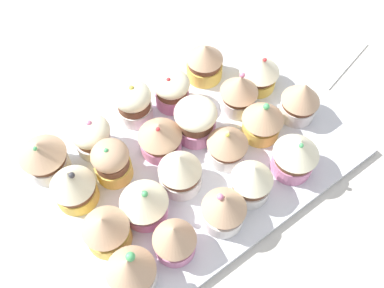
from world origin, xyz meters
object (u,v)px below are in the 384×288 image
object	(u,v)px
cupcake_14	(196,120)
cupcake_9	(263,119)
cupcake_4	(296,154)
cupcake_5	(106,229)
cupcake_11	(73,185)
cupcake_0	(131,270)
cupcake_16	(259,72)
cupcake_20	(172,90)
cupcake_1	(174,239)
baking_tray	(192,157)
cupcake_2	(224,209)
cupcake_12	(112,162)
napkin	(321,50)
cupcake_7	(180,170)
cupcake_15	(239,92)
cupcake_21	(205,61)
cupcake_18	(91,136)
cupcake_8	(227,144)
cupcake_3	(252,180)
cupcake_13	(160,136)
cupcake_6	(144,201)
cupcake_10	(301,100)

from	to	relation	value
cupcake_14	cupcake_9	bearing A→B (deg)	-35.93
cupcake_4	cupcake_9	size ratio (longest dim) A/B	1.06
cupcake_4	cupcake_5	bearing A→B (deg)	166.45
cupcake_9	cupcake_11	bearing A→B (deg)	165.73
cupcake_0	cupcake_14	world-z (taller)	cupcake_0
cupcake_16	cupcake_20	distance (cm)	14.35
cupcake_1	cupcake_5	distance (cm)	8.85
cupcake_0	baking_tray	bearing A→B (deg)	31.43
cupcake_2	cupcake_16	bearing A→B (deg)	37.85
cupcake_0	cupcake_12	world-z (taller)	cupcake_0
cupcake_4	napkin	xyz separation A→B (cm)	(21.29, 14.51, -4.87)
cupcake_7	cupcake_16	distance (cm)	21.88
cupcake_15	cupcake_16	world-z (taller)	cupcake_15
cupcake_5	cupcake_21	world-z (taller)	same
cupcake_18	cupcake_7	bearing A→B (deg)	-61.15
cupcake_4	cupcake_8	bearing A→B (deg)	132.09
cupcake_15	cupcake_20	xyz separation A→B (cm)	(-7.78, 6.88, -0.48)
cupcake_3	cupcake_18	xyz separation A→B (cm)	(-13.80, 19.45, -0.37)
cupcake_8	cupcake_0	bearing A→B (deg)	-161.32
cupcake_0	cupcake_13	size ratio (longest dim) A/B	1.16
cupcake_5	cupcake_13	bearing A→B (deg)	29.35
cupcake_7	napkin	world-z (taller)	cupcake_7
baking_tray	cupcake_1	bearing A→B (deg)	-135.35
cupcake_8	cupcake_7	bearing A→B (deg)	176.16
cupcake_3	napkin	world-z (taller)	cupcake_3
cupcake_5	cupcake_7	world-z (taller)	cupcake_7
cupcake_2	cupcake_9	size ratio (longest dim) A/B	1.01
cupcake_11	cupcake_21	xyz separation A→B (cm)	(27.89, 7.22, -0.22)
cupcake_0	cupcake_1	distance (cm)	6.52
cupcake_2	cupcake_8	size ratio (longest dim) A/B	1.06
cupcake_1	cupcake_20	distance (cm)	24.14
baking_tray	cupcake_6	size ratio (longest dim) A/B	6.43
cupcake_16	cupcake_12	bearing A→B (deg)	-179.50
cupcake_2	cupcake_4	bearing A→B (deg)	1.55
cupcake_4	cupcake_7	size ratio (longest dim) A/B	1.07
cupcake_6	cupcake_20	xyz separation A→B (cm)	(13.91, 13.35, -0.28)
cupcake_8	napkin	distance (cm)	29.04
cupcake_1	napkin	size ratio (longest dim) A/B	0.53
cupcake_4	cupcake_12	size ratio (longest dim) A/B	1.08
cupcake_7	cupcake_8	world-z (taller)	cupcake_7
cupcake_10	cupcake_12	xyz separation A→B (cm)	(-28.55, 7.91, -0.22)
cupcake_4	napkin	distance (cm)	26.22
cupcake_16	cupcake_9	bearing A→B (deg)	-128.37
cupcake_4	cupcake_16	size ratio (longest dim) A/B	1.19
cupcake_6	cupcake_8	size ratio (longest dim) A/B	1.02
cupcake_5	cupcake_9	bearing A→B (deg)	1.81
cupcake_0	cupcake_5	world-z (taller)	cupcake_0
cupcake_7	cupcake_15	size ratio (longest dim) A/B	0.97
cupcake_4	cupcake_12	distance (cm)	25.68
cupcake_15	cupcake_14	bearing A→B (deg)	-179.44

